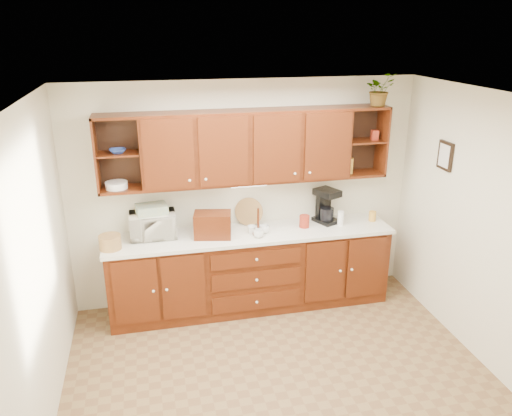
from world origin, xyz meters
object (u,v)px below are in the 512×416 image
bread_box (213,225)px  coffee_maker (326,206)px  microwave (153,225)px  potted_plant (380,89)px

bread_box → coffee_maker: size_ratio=0.99×
coffee_maker → bread_box: bearing=163.1°
microwave → coffee_maker: bearing=-0.5°
bread_box → coffee_maker: (1.37, 0.17, 0.05)m
bread_box → coffee_maker: coffee_maker is taller
bread_box → potted_plant: size_ratio=1.11×
microwave → coffee_maker: (2.01, 0.02, 0.06)m
coffee_maker → microwave: bearing=156.8°
potted_plant → bread_box: bearing=-175.8°
bread_box → potted_plant: bearing=15.4°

